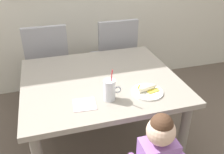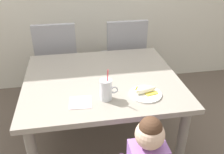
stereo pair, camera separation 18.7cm
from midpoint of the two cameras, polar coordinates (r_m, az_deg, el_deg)
name	(u,v)px [view 2 (the right image)]	position (r m, az deg, el deg)	size (l,w,h in m)	color
ground_plane	(103,143)	(2.41, 0.25, -15.00)	(24.00, 24.00, 0.00)	brown
dining_table	(102,87)	(2.03, 0.28, -2.47)	(1.22, 1.07, 0.70)	gray
dining_chair_left	(57,59)	(2.73, -10.55, 4.07)	(0.44, 0.45, 0.96)	gray
dining_chair_right	(124,55)	(2.79, 4.73, 5.07)	(0.44, 0.44, 0.96)	gray
milk_cup	(106,91)	(1.69, 1.81, -3.28)	(0.13, 0.09, 0.25)	silver
snack_plate	(145,94)	(1.80, 10.69, -3.96)	(0.23, 0.23, 0.01)	white
peeled_banana	(146,90)	(1.80, 10.80, -3.09)	(0.18, 0.12, 0.07)	#F4EAC6
paper_napkin	(80,102)	(1.69, -4.15, -5.96)	(0.15, 0.15, 0.00)	silver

